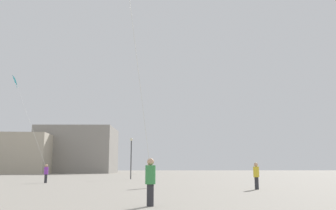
{
  "coord_description": "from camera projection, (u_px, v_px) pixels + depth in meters",
  "views": [
    {
      "loc": [
        -0.94,
        -4.47,
        1.43
      ],
      "look_at": [
        0.0,
        16.71,
        5.16
      ],
      "focal_mm": 37.76,
      "sensor_mm": 36.0,
      "label": 1
    }
  ],
  "objects": [
    {
      "name": "person_in_yellow",
      "position": [
        256.0,
        175.0,
        22.9
      ],
      "size": [
        0.37,
        0.37,
        1.71
      ],
      "rotation": [
        0.0,
        0.0,
        1.4
      ],
      "color": "#2D2D33",
      "rests_on": "ground_plane"
    },
    {
      "name": "person_in_green",
      "position": [
        150.0,
        180.0,
        13.15
      ],
      "size": [
        0.38,
        0.38,
        1.75
      ],
      "rotation": [
        0.0,
        0.0,
        4.94
      ],
      "color": "#2D2D33",
      "rests_on": "ground_plane"
    },
    {
      "name": "person_in_purple",
      "position": [
        46.0,
        173.0,
        32.12
      ],
      "size": [
        0.37,
        0.37,
        1.68
      ],
      "rotation": [
        0.0,
        0.0,
        1.67
      ],
      "color": "#2D2D33",
      "rests_on": "ground_plane"
    },
    {
      "name": "person_in_grey",
      "position": [
        149.0,
        175.0,
        24.39
      ],
      "size": [
        0.36,
        0.36,
        1.67
      ],
      "rotation": [
        0.0,
        0.0,
        1.53
      ],
      "color": "#2D2D33",
      "rests_on": "ground_plane"
    },
    {
      "name": "kite_cyan_delta",
      "position": [
        16.0,
        82.0,
        37.51
      ],
      "size": [
        5.49,
        4.85,
        9.67
      ],
      "color": "#1EB2C6"
    },
    {
      "name": "building_right_hall",
      "position": [
        78.0,
        150.0,
        85.96
      ],
      "size": [
        18.08,
        15.7,
        10.86
      ],
      "color": "gray",
      "rests_on": "ground_plane"
    },
    {
      "name": "lamppost_west",
      "position": [
        131.0,
        151.0,
        42.59
      ],
      "size": [
        0.36,
        0.36,
        4.92
      ],
      "color": "#2D2D30",
      "rests_on": "ground_plane"
    }
  ]
}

